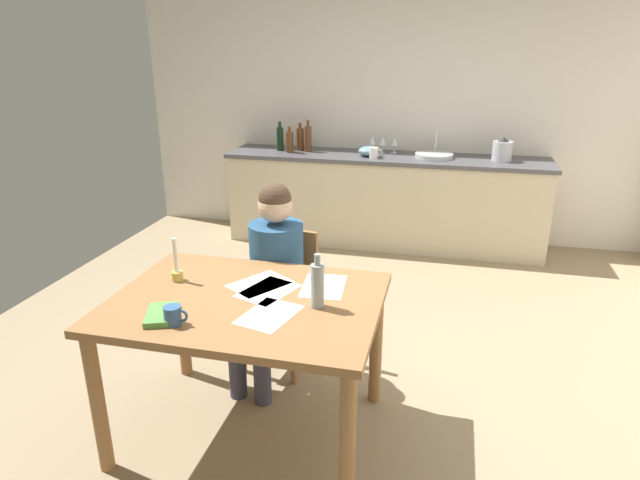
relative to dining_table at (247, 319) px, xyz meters
The scene contains 25 objects.
ground_plane 1.11m from the dining_table, 70.64° to the left, with size 5.20×5.20×0.04m, color #937F60.
wall_back 3.49m from the dining_table, 85.20° to the left, with size 5.20×0.12×2.60m, color silver.
kitchen_counter 3.08m from the dining_table, 84.64° to the left, with size 3.12×0.64×0.90m.
dining_table is the anchor object (origin of this frame).
chair_at_table 0.75m from the dining_table, 93.33° to the left, with size 0.45×0.45×0.85m.
person_seated 0.58m from the dining_table, 96.02° to the left, with size 0.38×0.62×1.19m.
coffee_mug 0.41m from the dining_table, 124.78° to the right, with size 0.11×0.08×0.09m.
candlestick 0.47m from the dining_table, 164.06° to the left, with size 0.06×0.06×0.23m.
book_magazine 0.42m from the dining_table, 138.15° to the right, with size 0.13×0.21×0.03m, color #539241.
paper_letter 0.21m from the dining_table, 86.56° to the left, with size 0.21×0.30×0.00m, color white.
paper_bill 0.42m from the dining_table, 34.43° to the left, with size 0.21×0.30×0.00m, color white.
paper_envelope 0.17m from the dining_table, 55.21° to the left, with size 0.21×0.30×0.00m, color white.
paper_receipt 0.23m from the dining_table, 38.59° to the right, with size 0.21×0.30×0.00m, color white.
wine_bottle_on_table 0.42m from the dining_table, ahead, with size 0.06×0.06×0.26m.
sink_unit 3.16m from the dining_table, 76.25° to the left, with size 0.36×0.36×0.24m.
bottle_oil 3.19m from the dining_table, 104.46° to the left, with size 0.07×0.07×0.29m.
bottle_vinegar 3.08m from the dining_table, 102.60° to the left, with size 0.07×0.07×0.25m.
bottle_wine_red 3.19m from the dining_table, 100.80° to the left, with size 0.08×0.08×0.28m.
bottle_sauce 3.14m from the dining_table, 99.24° to the left, with size 0.07×0.07×0.31m.
mixing_bowl 3.01m from the dining_table, 87.45° to the left, with size 0.21×0.21×0.09m, color #668C99.
stovetop_kettle 3.36m from the dining_table, 65.94° to the left, with size 0.18×0.18×0.22m.
wine_glass_near_sink 3.24m from the dining_table, 83.80° to the left, with size 0.07×0.07×0.15m.
wine_glass_by_kettle 3.23m from the dining_table, 85.88° to the left, with size 0.07×0.07×0.15m.
wine_glass_back_left 3.23m from the dining_table, 87.71° to the left, with size 0.07×0.07×0.15m.
teacup_on_counter 2.93m from the dining_table, 86.17° to the left, with size 0.13×0.09×0.10m.
Camera 1 is at (0.63, -3.05, 1.95)m, focal length 30.73 mm.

